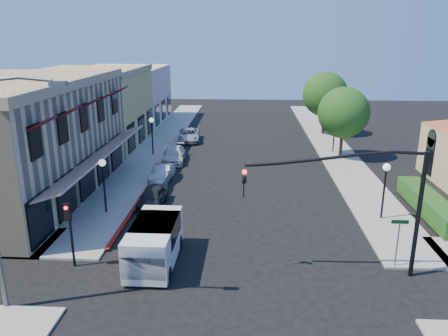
# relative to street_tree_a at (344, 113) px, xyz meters

# --- Properties ---
(ground) EXTENTS (120.00, 120.00, 0.00)m
(ground) POSITION_rel_street_tree_a_xyz_m (-8.80, -22.00, -4.19)
(ground) COLOR black
(ground) RESTS_ON ground
(sidewalk_left) EXTENTS (3.50, 50.00, 0.12)m
(sidewalk_left) POSITION_rel_street_tree_a_xyz_m (-17.55, 5.00, -4.13)
(sidewalk_left) COLOR gray
(sidewalk_left) RESTS_ON ground
(sidewalk_right) EXTENTS (3.50, 50.00, 0.12)m
(sidewalk_right) POSITION_rel_street_tree_a_xyz_m (-0.05, 5.00, -4.13)
(sidewalk_right) COLOR gray
(sidewalk_right) RESTS_ON ground
(curb_red_strip) EXTENTS (0.25, 10.00, 0.06)m
(curb_red_strip) POSITION_rel_street_tree_a_xyz_m (-15.70, -14.00, -4.19)
(curb_red_strip) COLOR maroon
(curb_red_strip) RESTS_ON ground
(corner_brick_building) EXTENTS (11.77, 18.20, 8.10)m
(corner_brick_building) POSITION_rel_street_tree_a_xyz_m (-24.25, -11.00, -0.19)
(corner_brick_building) COLOR tan
(corner_brick_building) RESTS_ON ground
(yellow_stucco_building) EXTENTS (10.00, 12.00, 7.60)m
(yellow_stucco_building) POSITION_rel_street_tree_a_xyz_m (-24.30, 4.00, -0.39)
(yellow_stucco_building) COLOR tan
(yellow_stucco_building) RESTS_ON ground
(pink_stucco_building) EXTENTS (10.00, 12.00, 7.00)m
(pink_stucco_building) POSITION_rel_street_tree_a_xyz_m (-24.30, 16.00, -0.69)
(pink_stucco_building) COLOR beige
(pink_stucco_building) RESTS_ON ground
(hedge) EXTENTS (1.40, 8.00, 1.10)m
(hedge) POSITION_rel_street_tree_a_xyz_m (2.90, -13.00, -4.19)
(hedge) COLOR #1F4D16
(hedge) RESTS_ON ground
(street_tree_a) EXTENTS (4.56, 4.56, 6.48)m
(street_tree_a) POSITION_rel_street_tree_a_xyz_m (0.00, 0.00, 0.00)
(street_tree_a) COLOR black
(street_tree_a) RESTS_ON ground
(street_tree_b) EXTENTS (4.94, 4.94, 7.02)m
(street_tree_b) POSITION_rel_street_tree_a_xyz_m (0.00, 10.00, 0.35)
(street_tree_b) COLOR black
(street_tree_b) RESTS_ON ground
(signal_mast_arm) EXTENTS (8.01, 0.39, 6.00)m
(signal_mast_arm) POSITION_rel_street_tree_a_xyz_m (-2.94, -20.50, -0.11)
(signal_mast_arm) COLOR black
(signal_mast_arm) RESTS_ON ground
(secondary_signal) EXTENTS (0.28, 0.42, 3.32)m
(secondary_signal) POSITION_rel_street_tree_a_xyz_m (-16.80, -20.59, -1.88)
(secondary_signal) COLOR black
(secondary_signal) RESTS_ON ground
(street_name_sign) EXTENTS (0.80, 0.06, 2.50)m
(street_name_sign) POSITION_rel_street_tree_a_xyz_m (-1.30, -19.80, -2.50)
(street_name_sign) COLOR #595B5E
(street_name_sign) RESTS_ON ground
(lamppost_left_near) EXTENTS (0.44, 0.44, 3.57)m
(lamppost_left_near) POSITION_rel_street_tree_a_xyz_m (-17.30, -14.00, -1.46)
(lamppost_left_near) COLOR black
(lamppost_left_near) RESTS_ON ground
(lamppost_left_far) EXTENTS (0.44, 0.44, 3.57)m
(lamppost_left_far) POSITION_rel_street_tree_a_xyz_m (-17.30, 0.00, -1.46)
(lamppost_left_far) COLOR black
(lamppost_left_far) RESTS_ON ground
(lamppost_right_near) EXTENTS (0.44, 0.44, 3.57)m
(lamppost_right_near) POSITION_rel_street_tree_a_xyz_m (-0.30, -14.00, -1.46)
(lamppost_right_near) COLOR black
(lamppost_right_near) RESTS_ON ground
(lamppost_right_far) EXTENTS (0.44, 0.44, 3.57)m
(lamppost_right_far) POSITION_rel_street_tree_a_xyz_m (-0.30, 2.00, -1.46)
(lamppost_right_far) COLOR black
(lamppost_right_far) RESTS_ON ground
(white_van) EXTENTS (2.13, 4.77, 2.11)m
(white_van) POSITION_rel_street_tree_a_xyz_m (-12.94, -20.05, -2.97)
(white_van) COLOR silver
(white_van) RESTS_ON ground
(parked_car_a) EXTENTS (1.72, 3.79, 1.26)m
(parked_car_a) POSITION_rel_street_tree_a_xyz_m (-14.65, -12.58, -3.56)
(parked_car_a) COLOR black
(parked_car_a) RESTS_ON ground
(parked_car_b) EXTENTS (1.50, 3.82, 1.24)m
(parked_car_b) POSITION_rel_street_tree_a_xyz_m (-15.00, -7.47, -3.58)
(parked_car_b) COLOR #9C9FA1
(parked_car_b) RESTS_ON ground
(parked_car_c) EXTENTS (2.15, 4.63, 1.31)m
(parked_car_c) POSITION_rel_street_tree_a_xyz_m (-15.00, -2.00, -3.54)
(parked_car_c) COLOR silver
(parked_car_c) RESTS_ON ground
(parked_car_d) EXTENTS (2.61, 4.87, 1.30)m
(parked_car_d) POSITION_rel_street_tree_a_xyz_m (-14.71, 5.99, -3.54)
(parked_car_d) COLOR #BBBDC1
(parked_car_d) RESTS_ON ground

